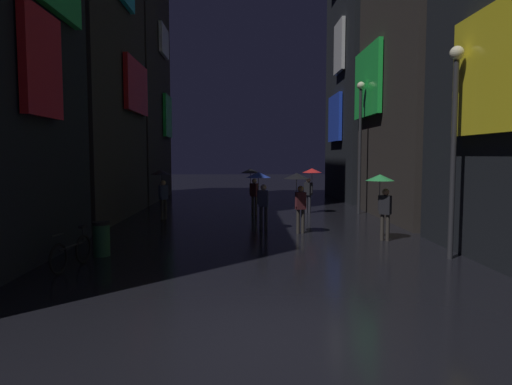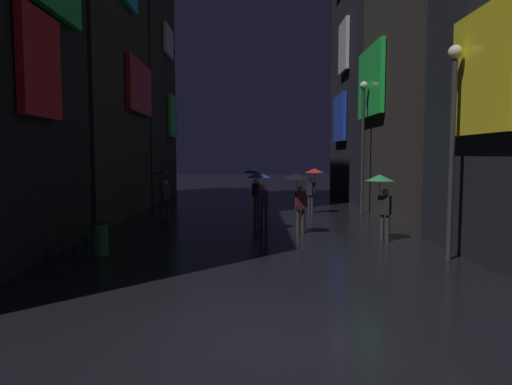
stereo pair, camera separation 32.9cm
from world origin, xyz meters
name	(u,v)px [view 2 (the right image)]	position (x,y,z in m)	size (l,w,h in m)	color
ground_plane	(262,338)	(0.00, 0.00, 0.00)	(120.00, 120.00, 0.00)	black
building_left_far	(133,91)	(-7.49, 21.95, 6.71)	(4.25, 7.88, 13.42)	#2D2826
building_right_far	(376,18)	(7.48, 22.06, 11.15)	(4.25, 8.13, 22.29)	black
pedestrian_foreground_right_black	(298,186)	(1.44, 9.07, 1.67)	(0.90, 0.90, 2.12)	#38332D
pedestrian_midstreet_left_black	(163,180)	(-3.91, 12.75, 1.67)	(0.90, 0.90, 2.12)	#38332D
pedestrian_near_crossing_blue	(260,184)	(0.17, 9.94, 1.67)	(0.90, 0.90, 2.12)	#2D2D38
pedestrian_far_right_black	(254,179)	(-0.05, 14.24, 1.67)	(0.90, 0.90, 2.12)	#38332D
pedestrian_foreground_left_green	(381,189)	(3.96, 7.73, 1.67)	(0.90, 0.90, 2.12)	#38332D
pedestrian_midstreet_centre_red	(313,178)	(2.75, 14.74, 1.67)	(0.90, 0.90, 2.12)	#2D2D38
bicycle_parked_at_storefront	(69,252)	(-4.60, 4.36, 0.39)	(0.38, 1.80, 0.96)	black
streetlamp_right_far	(363,133)	(5.00, 14.53, 3.77)	(0.36, 0.36, 6.11)	#2D2D33
streetlamp_right_near	(453,127)	(5.00, 5.10, 3.44)	(0.36, 0.36, 5.50)	#2D2D33
trash_bin	(100,238)	(-4.30, 5.72, 0.47)	(0.46, 0.46, 0.93)	#265933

